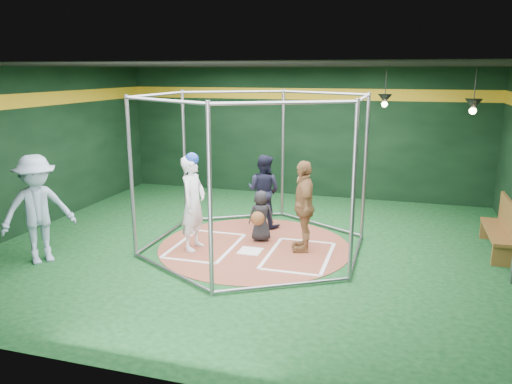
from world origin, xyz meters
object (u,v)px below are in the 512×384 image
(batter_figure, at_px, (193,202))
(dugout_bench, at_px, (503,226))
(visitor_leopard, at_px, (304,206))
(umpire, at_px, (264,191))

(batter_figure, distance_m, dugout_bench, 5.94)
(batter_figure, height_order, visitor_leopard, batter_figure)
(batter_figure, relative_size, dugout_bench, 1.09)
(umpire, bearing_deg, visitor_leopard, 144.89)
(visitor_leopard, bearing_deg, dugout_bench, 88.54)
(dugout_bench, bearing_deg, batter_figure, -165.13)
(dugout_bench, bearing_deg, visitor_leopard, -165.02)
(umpire, xyz_separation_m, dugout_bench, (4.82, -0.27, -0.30))
(visitor_leopard, bearing_deg, batter_figure, -91.77)
(visitor_leopard, relative_size, dugout_bench, 1.01)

